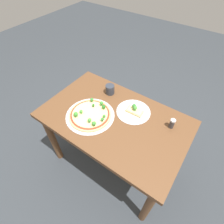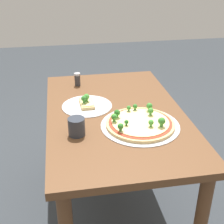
{
  "view_description": "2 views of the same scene",
  "coord_description": "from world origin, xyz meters",
  "px_view_note": "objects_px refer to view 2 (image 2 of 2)",
  "views": [
    {
      "loc": [
        -0.49,
        0.73,
        1.75
      ],
      "look_at": [
        0.04,
        -0.02,
        0.74
      ],
      "focal_mm": 28.0,
      "sensor_mm": 36.0,
      "label": 1
    },
    {
      "loc": [
        1.43,
        -0.27,
        1.47
      ],
      "look_at": [
        0.04,
        -0.02,
        0.74
      ],
      "focal_mm": 50.0,
      "sensor_mm": 36.0,
      "label": 2
    }
  ],
  "objects_px": {
    "pizza_tray_whole": "(140,123)",
    "pizza_tray_slice": "(87,104)",
    "condiment_shaker": "(77,79)",
    "drinking_cup": "(77,127)",
    "dining_table": "(115,130)"
  },
  "relations": [
    {
      "from": "drinking_cup",
      "to": "dining_table",
      "type": "bearing_deg",
      "value": 132.02
    },
    {
      "from": "pizza_tray_whole",
      "to": "pizza_tray_slice",
      "type": "height_order",
      "value": "pizza_tray_whole"
    },
    {
      "from": "pizza_tray_whole",
      "to": "condiment_shaker",
      "type": "distance_m",
      "value": 0.62
    },
    {
      "from": "dining_table",
      "to": "pizza_tray_slice",
      "type": "relative_size",
      "value": 4.18
    },
    {
      "from": "dining_table",
      "to": "drinking_cup",
      "type": "relative_size",
      "value": 13.52
    },
    {
      "from": "pizza_tray_whole",
      "to": "pizza_tray_slice",
      "type": "bearing_deg",
      "value": -138.05
    },
    {
      "from": "pizza_tray_slice",
      "to": "condiment_shaker",
      "type": "height_order",
      "value": "condiment_shaker"
    },
    {
      "from": "dining_table",
      "to": "pizza_tray_whole",
      "type": "distance_m",
      "value": 0.22
    },
    {
      "from": "pizza_tray_slice",
      "to": "drinking_cup",
      "type": "xyz_separation_m",
      "value": [
        0.29,
        -0.07,
        0.03
      ]
    },
    {
      "from": "condiment_shaker",
      "to": "drinking_cup",
      "type": "bearing_deg",
      "value": -4.58
    },
    {
      "from": "pizza_tray_whole",
      "to": "pizza_tray_slice",
      "type": "distance_m",
      "value": 0.35
    },
    {
      "from": "drinking_cup",
      "to": "condiment_shaker",
      "type": "relative_size",
      "value": 1.04
    },
    {
      "from": "pizza_tray_slice",
      "to": "drinking_cup",
      "type": "bearing_deg",
      "value": -14.44
    },
    {
      "from": "pizza_tray_whole",
      "to": "condiment_shaker",
      "type": "height_order",
      "value": "condiment_shaker"
    },
    {
      "from": "dining_table",
      "to": "condiment_shaker",
      "type": "distance_m",
      "value": 0.45
    }
  ]
}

